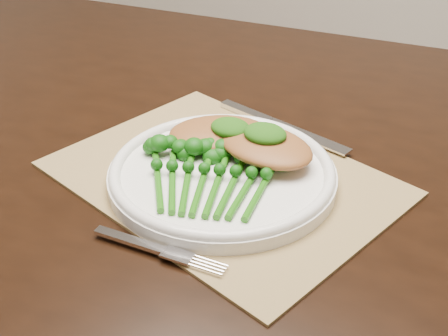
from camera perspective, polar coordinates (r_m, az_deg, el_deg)
The scene contains 10 objects.
dining_table at distance 1.12m, azimuth -0.22°, elevation -13.59°, with size 1.69×1.08×0.75m.
placemat at distance 0.79m, azimuth -0.13°, elevation -0.93°, with size 0.41×0.30×0.00m, color #94794B.
dinner_plate at distance 0.77m, azimuth -0.16°, elevation -0.48°, with size 0.28×0.28×0.03m.
knife at distance 0.90m, azimuth 4.22°, elevation 4.28°, with size 0.22×0.07×0.01m.
fork at distance 0.66m, azimuth -5.25°, elevation -7.66°, with size 0.16×0.03×0.00m.
chicken_fillet_left at distance 0.82m, azimuth -0.47°, elevation 3.19°, with size 0.13×0.09×0.03m, color #92582A.
chicken_fillet_right at distance 0.78m, azimuth 3.82°, elevation 2.04°, with size 0.13×0.09×0.03m, color #92582A.
pesto_dollop_left at distance 0.80m, azimuth 0.58°, elevation 3.73°, with size 0.05×0.04×0.02m, color #134009.
pesto_dollop_right at distance 0.78m, azimuth 3.78°, elevation 3.15°, with size 0.06×0.05×0.02m, color #134009.
broccolini_bundle at distance 0.73m, azimuth -1.38°, elevation -1.45°, with size 0.19×0.20×0.04m.
Camera 1 is at (0.33, -0.64, 1.18)m, focal length 50.00 mm.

